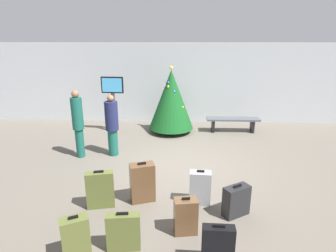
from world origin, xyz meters
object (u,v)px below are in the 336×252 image
Objects in this scene: suitcase_5 at (186,216)px; suitcase_0 at (142,183)px; suitcase_2 at (76,238)px; suitcase_4 at (236,201)px; flight_info_kiosk at (113,95)px; suitcase_7 at (200,188)px; traveller_0 at (78,122)px; suitcase_3 at (123,232)px; suitcase_6 at (218,247)px; holiday_tree at (171,99)px; traveller_1 at (112,124)px; suitcase_1 at (100,190)px; waiting_bench at (233,121)px.

suitcase_0 is at bearing 131.37° from suitcase_5.
suitcase_4 is (2.53, 1.16, -0.05)m from suitcase_2.
suitcase_7 is at bearing -58.53° from flight_info_kiosk.
traveller_0 is 3.81m from suitcase_7.
suitcase_3 is at bearing 17.41° from suitcase_2.
suitcase_7 is at bearing 38.43° from suitcase_2.
suitcase_0 is 2.10m from suitcase_6.
holiday_tree is at bearing 42.96° from traveller_0.
traveller_1 is 2.05× the size of suitcase_0.
suitcase_0 reaches higher than suitcase_2.
suitcase_0 is 1.08× the size of suitcase_1.
flight_info_kiosk is 2.66× the size of suitcase_7.
suitcase_5 is at bearing -23.19° from suitcase_1.
suitcase_6 reaches higher than suitcase_5.
waiting_bench is 4.90m from suitcase_4.
traveller_1 is 4.62m from suitcase_6.
suitcase_2 is at bearing -90.24° from suitcase_1.
holiday_tree is at bearing 105.54° from suitcase_4.
suitcase_0 reaches higher than suitcase_4.
flight_info_kiosk is 1.06× the size of waiting_bench.
suitcase_1 is at bearing 89.76° from suitcase_2.
suitcase_6 is (-1.29, -6.09, -0.04)m from waiting_bench.
suitcase_2 is 2.78m from suitcase_4.
suitcase_1 is 1.32m from suitcase_2.
holiday_tree reaches higher than flight_info_kiosk.
traveller_1 is (-3.64, -2.16, 0.51)m from waiting_bench.
traveller_0 is at bearing -137.04° from holiday_tree.
waiting_bench is at bearing 72.37° from suitcase_7.
traveller_1 is at bearing -149.34° from waiting_bench.
suitcase_2 is (-1.22, -5.89, -0.80)m from holiday_tree.
holiday_tree is at bearing 53.40° from traveller_1.
suitcase_2 reaches higher than waiting_bench.
suitcase_7 is (0.69, -4.38, -0.80)m from holiday_tree.
waiting_bench is 2.53× the size of suitcase_6.
holiday_tree is at bearing -177.45° from waiting_bench.
suitcase_3 is (0.98, -3.62, -0.58)m from traveller_1.
suitcase_0 is at bearing -46.94° from traveller_0.
suitcase_0 reaches higher than suitcase_3.
suitcase_0 is at bearing 126.94° from suitcase_6.
traveller_0 is at bearing 117.96° from suitcase_3.
flight_info_kiosk reaches higher than suitcase_4.
holiday_tree is 5.34m from suitcase_5.
waiting_bench is 4.70m from suitcase_7.
suitcase_5 is at bearing 21.42° from suitcase_2.
suitcase_6 is at bearing -34.97° from suitcase_1.
suitcase_2 is 2.43m from suitcase_7.
traveller_1 is at bearing -78.50° from flight_info_kiosk.
suitcase_5 is 0.92× the size of suitcase_7.
holiday_tree is 3.14× the size of suitcase_7.
traveller_1 reaches higher than suitcase_4.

